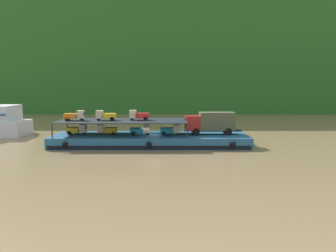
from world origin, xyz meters
TOP-DOWN VIEW (x-y plane):
  - ground_plane at (0.00, 0.00)m, footprint 400.00×400.00m
  - hillside_far_bank at (0.00, 68.26)m, footprint 127.19×37.23m
  - cargo_barge at (0.00, -0.02)m, footprint 26.88×8.50m
  - covered_lorry at (8.46, 0.28)m, footprint 7.92×2.53m
  - cargo_rack at (-3.80, 0.00)m, footprint 17.68×7.14m
  - mini_truck_lower_stern at (-10.28, 0.25)m, footprint 2.76×1.23m
  - mini_truck_lower_aft at (-6.07, 0.05)m, footprint 2.79×1.29m
  - mini_truck_lower_mid at (-1.35, -0.36)m, footprint 2.75×1.21m
  - mini_truck_lower_fore at (2.81, -0.22)m, footprint 2.77×1.25m
  - mini_truck_upper_stern at (-10.39, -0.36)m, footprint 2.78×1.26m
  - mini_truck_upper_mid at (-6.15, -0.21)m, footprint 2.76×1.23m
  - mini_truck_upper_fore at (-1.61, 0.26)m, footprint 2.79×1.29m

SIDE VIEW (x-z plane):
  - ground_plane at x=0.00m, z-range 0.00..0.00m
  - cargo_barge at x=0.00m, z-range 0.00..1.50m
  - mini_truck_lower_stern at x=-10.28m, z-range 1.50..2.88m
  - mini_truck_lower_aft at x=-6.07m, z-range 1.50..2.88m
  - mini_truck_lower_mid at x=-1.35m, z-range 1.50..2.88m
  - mini_truck_lower_fore at x=2.81m, z-range 1.50..2.88m
  - covered_lorry at x=8.46m, z-range 1.64..4.74m
  - cargo_rack at x=-3.80m, z-range 2.43..4.43m
  - mini_truck_upper_stern at x=-10.39m, z-range 3.50..4.88m
  - mini_truck_upper_mid at x=-6.15m, z-range 3.50..4.88m
  - mini_truck_upper_fore at x=-1.61m, z-range 3.50..4.88m
  - hillside_far_bank at x=0.00m, z-range 2.77..46.57m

